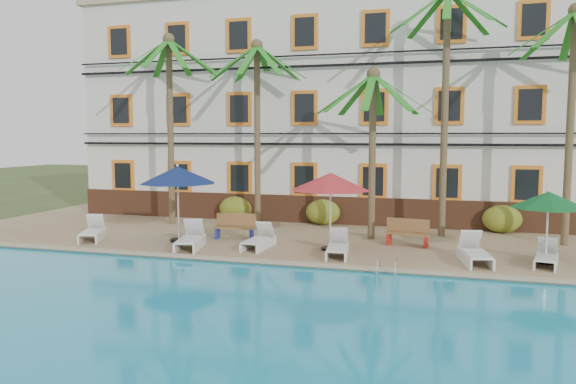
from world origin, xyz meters
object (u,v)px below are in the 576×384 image
(lounger_a, at_px, (93,232))
(lounger_f, at_px, (546,257))
(umbrella_green, at_px, (548,200))
(lounger_d, at_px, (338,247))
(palm_d, at_px, (446,80))
(lounger_e, at_px, (474,253))
(palm_a, at_px, (170,103))
(lounger_b, at_px, (190,239))
(umbrella_blue, at_px, (178,175))
(lounger_c, at_px, (259,240))
(umbrella_red, at_px, (331,182))
(pool_ladder, at_px, (387,271))
(palm_e, at_px, (572,93))
(bench_left, at_px, (235,226))
(palm_c, at_px, (373,128))
(bench_right, at_px, (408,232))
(palm_b, at_px, (257,107))

(lounger_a, height_order, lounger_f, lounger_a)
(umbrella_green, relative_size, lounger_d, 1.20)
(palm_d, relative_size, lounger_e, 4.53)
(palm_a, relative_size, lounger_b, 3.85)
(umbrella_blue, distance_m, lounger_a, 3.88)
(lounger_c, bearing_deg, umbrella_blue, 173.76)
(lounger_c, bearing_deg, palm_a, 143.69)
(palm_a, xyz_separation_m, lounger_d, (8.16, -4.41, -4.91))
(umbrella_red, xyz_separation_m, pool_ladder, (2.17, -2.47, -2.28))
(palm_e, xyz_separation_m, umbrella_green, (-1.07, -3.20, -3.37))
(lounger_c, bearing_deg, lounger_e, -2.60)
(umbrella_blue, relative_size, lounger_b, 1.33)
(palm_a, height_order, umbrella_blue, palm_a)
(lounger_c, bearing_deg, pool_ladder, -24.83)
(umbrella_blue, xyz_separation_m, lounger_a, (-3.20, -0.59, -2.11))
(bench_left, bearing_deg, umbrella_red, -15.53)
(palm_c, xyz_separation_m, bench_left, (-4.87, -1.35, -3.63))
(palm_e, xyz_separation_m, lounger_b, (-12.32, -4.13, -4.96))
(lounger_f, bearing_deg, bench_right, 154.74)
(umbrella_green, bearing_deg, pool_ladder, -151.82)
(umbrella_green, distance_m, lounger_c, 9.16)
(umbrella_red, height_order, bench_left, umbrella_red)
(palm_e, distance_m, umbrella_green, 4.76)
(lounger_d, bearing_deg, umbrella_red, 116.48)
(palm_e, distance_m, bench_left, 12.65)
(palm_b, height_order, palm_d, palm_d)
(umbrella_red, xyz_separation_m, lounger_f, (6.59, -0.46, -2.03))
(palm_e, height_order, pool_ladder, palm_e)
(umbrella_blue, bearing_deg, lounger_d, -7.87)
(lounger_b, distance_m, lounger_e, 9.20)
(umbrella_red, distance_m, umbrella_green, 6.64)
(palm_e, relative_size, lounger_c, 4.53)
(palm_a, distance_m, lounger_e, 13.90)
(lounger_d, height_order, lounger_f, lounger_d)
(bench_right, bearing_deg, bench_left, -176.04)
(palm_a, xyz_separation_m, lounger_e, (12.30, -4.25, -4.88))
(palm_c, xyz_separation_m, lounger_f, (5.55, -2.87, -3.85))
(umbrella_blue, xyz_separation_m, lounger_d, (6.01, -0.83, -2.12))
(umbrella_green, bearing_deg, lounger_d, -173.09)
(palm_a, distance_m, lounger_b, 7.39)
(lounger_e, distance_m, pool_ladder, 3.00)
(lounger_d, relative_size, lounger_e, 0.91)
(lounger_d, bearing_deg, palm_e, 28.50)
(lounger_f, distance_m, bench_right, 4.59)
(umbrella_red, relative_size, bench_right, 1.72)
(palm_d, distance_m, lounger_c, 9.12)
(palm_a, bearing_deg, palm_b, 9.61)
(lounger_c, bearing_deg, lounger_a, -177.89)
(umbrella_red, bearing_deg, lounger_a, -176.10)
(bench_left, height_order, pool_ladder, bench_left)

